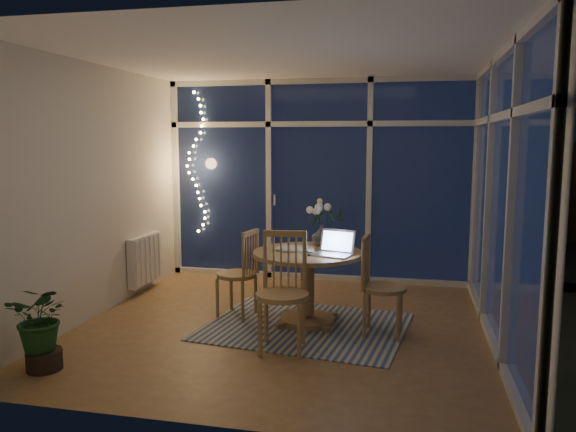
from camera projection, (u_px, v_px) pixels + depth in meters
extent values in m
plane|color=brown|center=(285.00, 326.00, 5.53)|extent=(4.00, 4.00, 0.00)
plane|color=white|center=(285.00, 55.00, 5.18)|extent=(4.00, 4.00, 0.00)
cube|color=silver|center=(319.00, 181.00, 7.29)|extent=(4.00, 0.04, 2.60)
cube|color=silver|center=(212.00, 227.00, 3.42)|extent=(4.00, 0.04, 2.60)
cube|color=silver|center=(96.00, 191.00, 5.79)|extent=(0.04, 4.00, 2.60)
cube|color=silver|center=(506.00, 200.00, 4.93)|extent=(0.04, 4.00, 2.60)
cube|color=silver|center=(318.00, 181.00, 7.25)|extent=(4.00, 0.10, 2.60)
cube|color=silver|center=(502.00, 200.00, 4.94)|extent=(0.10, 4.00, 2.60)
cube|color=silver|center=(145.00, 259.00, 6.76)|extent=(0.10, 0.70, 0.58)
cube|color=black|center=(372.00, 244.00, 10.27)|extent=(12.00, 6.00, 0.10)
cube|color=#311B12|center=(348.00, 189.00, 10.73)|extent=(11.00, 0.08, 1.80)
cube|color=#303239|center=(376.00, 124.00, 13.40)|extent=(7.00, 3.00, 2.20)
sphere|color=black|center=(283.00, 227.00, 8.93)|extent=(0.90, 0.90, 0.90)
cube|color=beige|center=(305.00, 326.00, 5.52)|extent=(2.08, 1.76, 0.01)
cylinder|color=olive|center=(307.00, 288.00, 5.57)|extent=(1.21, 1.21, 0.74)
cube|color=olive|center=(236.00, 272.00, 5.81)|extent=(0.50, 0.50, 0.93)
cube|color=olive|center=(384.00, 285.00, 5.22)|extent=(0.47, 0.47, 0.96)
cube|color=olive|center=(282.00, 292.00, 4.82)|extent=(0.53, 0.53, 1.05)
imported|color=silver|center=(322.00, 236.00, 5.82)|extent=(0.23, 0.23, 0.21)
imported|color=white|center=(340.00, 248.00, 5.58)|extent=(0.17, 0.17, 0.04)
cube|color=beige|center=(296.00, 249.00, 5.58)|extent=(0.37, 0.30, 0.02)
cube|color=black|center=(310.00, 255.00, 5.33)|extent=(0.12, 0.07, 0.01)
imported|color=#18441E|center=(42.00, 324.00, 4.45)|extent=(0.61, 0.55, 0.76)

